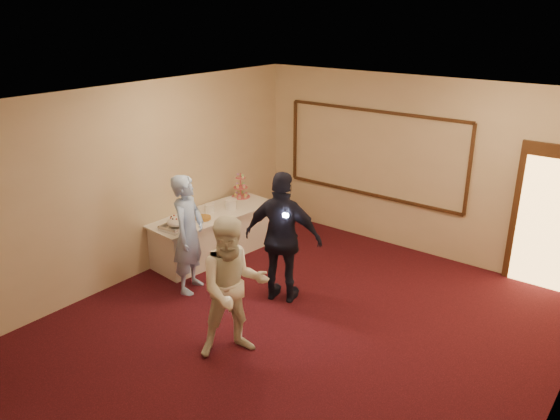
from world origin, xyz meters
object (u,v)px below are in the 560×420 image
(plate_stack_a, at_px, (210,208))
(tart, at_px, (203,218))
(buffet_table, at_px, (213,234))
(woman, at_px, (233,287))
(cupcake_stand, at_px, (241,188))
(plate_stack_b, at_px, (231,204))
(pavlova_tray, at_px, (177,223))
(guest, at_px, (283,238))
(man, at_px, (189,234))

(plate_stack_a, xyz_separation_m, tart, (0.18, -0.33, -0.04))
(tart, bearing_deg, buffet_table, 109.62)
(tart, bearing_deg, woman, -36.76)
(cupcake_stand, distance_m, plate_stack_b, 0.64)
(plate_stack_b, height_order, tart, plate_stack_b)
(cupcake_stand, distance_m, plate_stack_a, 0.91)
(pavlova_tray, height_order, tart, pavlova_tray)
(plate_stack_b, distance_m, guest, 1.91)
(plate_stack_a, bearing_deg, tart, -61.88)
(cupcake_stand, distance_m, woman, 3.63)
(buffet_table, distance_m, woman, 2.93)
(pavlova_tray, relative_size, tart, 1.80)
(man, xyz_separation_m, woman, (1.60, -0.79, -0.01))
(pavlova_tray, bearing_deg, plate_stack_b, 86.18)
(plate_stack_b, relative_size, tart, 0.71)
(tart, distance_m, woman, 2.58)
(plate_stack_b, xyz_separation_m, man, (0.47, -1.42, 0.04))
(buffet_table, relative_size, plate_stack_b, 11.24)
(plate_stack_a, relative_size, man, 0.09)
(tart, bearing_deg, man, -58.17)
(woman, bearing_deg, cupcake_stand, 76.45)
(pavlova_tray, distance_m, plate_stack_a, 0.84)
(tart, bearing_deg, plate_stack_a, 118.12)
(pavlova_tray, bearing_deg, guest, 11.22)
(cupcake_stand, bearing_deg, man, -69.46)
(plate_stack_a, bearing_deg, plate_stack_b, 61.58)
(plate_stack_a, distance_m, plate_stack_b, 0.38)
(man, bearing_deg, guest, -85.33)
(pavlova_tray, relative_size, plate_stack_b, 2.52)
(cupcake_stand, relative_size, woman, 0.28)
(pavlova_tray, distance_m, man, 0.60)
(plate_stack_b, height_order, guest, guest)
(plate_stack_b, bearing_deg, cupcake_stand, 116.18)
(plate_stack_a, xyz_separation_m, guest, (1.91, -0.47, 0.12))
(buffet_table, bearing_deg, woman, -40.67)
(buffet_table, distance_m, cupcake_stand, 1.07)
(plate_stack_b, relative_size, man, 0.12)
(pavlova_tray, height_order, plate_stack_b, pavlova_tray)
(plate_stack_a, xyz_separation_m, man, (0.65, -1.09, 0.06))
(man, bearing_deg, plate_stack_b, -3.10)
(woman, bearing_deg, guest, 49.50)
(tart, bearing_deg, plate_stack_b, 89.56)
(tart, bearing_deg, pavlova_tray, -98.24)
(guest, bearing_deg, buffet_table, -32.76)
(buffet_table, distance_m, guest, 2.00)
(plate_stack_b, distance_m, woman, 3.02)
(tart, relative_size, man, 0.16)
(cupcake_stand, height_order, woman, woman)
(pavlova_tray, relative_size, plate_stack_a, 3.12)
(plate_stack_a, bearing_deg, guest, -13.79)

